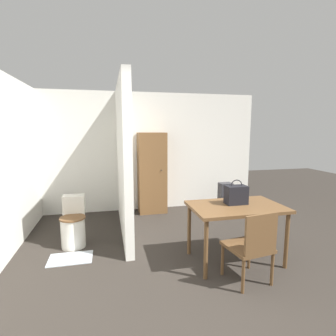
% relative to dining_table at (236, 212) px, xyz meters
% --- Properties ---
extents(wall_back, '(5.08, 0.12, 2.50)m').
position_rel_dining_table_xyz_m(wall_back, '(-0.89, 2.62, 0.57)').
color(wall_back, silver).
rests_on(wall_back, ground_plane).
extents(partition_wall, '(0.12, 2.27, 2.50)m').
position_rel_dining_table_xyz_m(partition_wall, '(-1.36, 1.43, 0.57)').
color(partition_wall, silver).
rests_on(partition_wall, ground_plane).
extents(dining_table, '(1.19, 0.76, 0.76)m').
position_rel_dining_table_xyz_m(dining_table, '(0.00, 0.00, 0.00)').
color(dining_table, brown).
rests_on(dining_table, ground_plane).
extents(wooden_chair, '(0.51, 0.51, 0.86)m').
position_rel_dining_table_xyz_m(wooden_chair, '(-0.07, -0.52, -0.22)').
color(wooden_chair, brown).
rests_on(wooden_chair, ground_plane).
extents(toilet, '(0.37, 0.52, 0.73)m').
position_rel_dining_table_xyz_m(toilet, '(-2.14, 0.97, -0.36)').
color(toilet, silver).
rests_on(toilet, ground_plane).
extents(handbag, '(0.28, 0.17, 0.33)m').
position_rel_dining_table_xyz_m(handbag, '(0.03, 0.07, 0.21)').
color(handbag, black).
rests_on(handbag, dining_table).
extents(wooden_cabinet, '(0.57, 0.45, 1.67)m').
position_rel_dining_table_xyz_m(wooden_cabinet, '(-0.72, 2.33, 0.16)').
color(wooden_cabinet, brown).
rests_on(wooden_cabinet, ground_plane).
extents(bath_mat, '(0.57, 0.37, 0.01)m').
position_rel_dining_table_xyz_m(bath_mat, '(-2.14, 0.53, -0.67)').
color(bath_mat, '#B2BCC6').
rests_on(bath_mat, ground_plane).
extents(space_heater, '(0.27, 0.22, 0.60)m').
position_rel_dining_table_xyz_m(space_heater, '(0.83, 2.05, -0.38)').
color(space_heater, '#2D2D33').
rests_on(space_heater, ground_plane).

